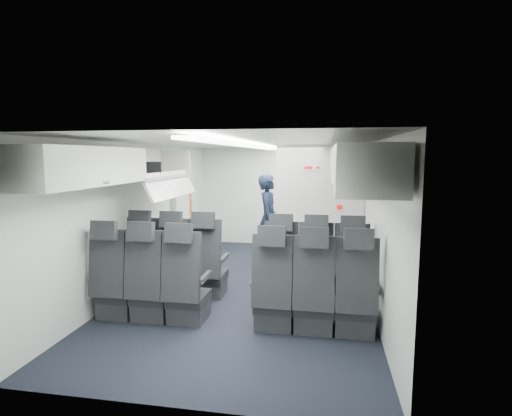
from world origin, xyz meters
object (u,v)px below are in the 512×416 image
(boarding_door, at_px, (183,209))
(carry_on_bag, at_px, (148,169))
(seat_row_mid, at_px, (229,292))
(galley_unit, at_px, (319,204))
(seat_row_front, at_px, (244,270))
(flight_attendant, at_px, (269,218))

(boarding_door, distance_m, carry_on_bag, 2.14)
(seat_row_mid, bearing_deg, galley_unit, 77.12)
(seat_row_mid, relative_size, carry_on_bag, 9.04)
(seat_row_front, relative_size, carry_on_bag, 9.04)
(galley_unit, relative_size, flight_attendant, 1.16)
(flight_attendant, bearing_deg, boarding_door, 89.38)
(seat_row_front, distance_m, boarding_door, 2.71)
(seat_row_front, distance_m, galley_unit, 3.43)
(seat_row_front, relative_size, boarding_door, 1.79)
(seat_row_mid, distance_m, boarding_door, 3.45)
(seat_row_front, bearing_deg, galley_unit, 73.72)
(seat_row_front, height_order, flight_attendant, flight_attendant)
(carry_on_bag, bearing_deg, seat_row_mid, -55.63)
(flight_attendant, bearing_deg, seat_row_mid, -179.88)
(seat_row_mid, relative_size, flight_attendant, 2.04)
(boarding_door, bearing_deg, seat_row_mid, -61.23)
(seat_row_front, xyz_separation_m, seat_row_mid, (0.00, -0.90, 0.00))
(boarding_door, bearing_deg, seat_row_front, -51.84)
(galley_unit, distance_m, boarding_door, 2.84)
(flight_attendant, height_order, carry_on_bag, carry_on_bag)
(seat_row_front, xyz_separation_m, carry_on_bag, (-1.42, 0.12, 1.37))
(seat_row_front, height_order, boarding_door, boarding_door)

